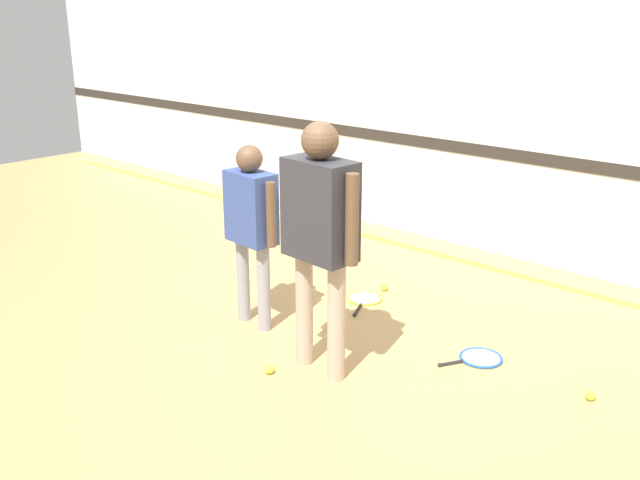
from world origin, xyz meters
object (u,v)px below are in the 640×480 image
(tennis_ball_near_instructor, at_px, (269,369))
(tennis_ball_stray_left, at_px, (590,395))
(person_instructor, at_px, (320,223))
(racket_second_spare, at_px, (479,358))
(tennis_ball_by_spare_racket, at_px, (384,287))
(person_student_left, at_px, (251,217))
(racket_spare_on_floor, at_px, (364,299))

(tennis_ball_near_instructor, distance_m, tennis_ball_stray_left, 2.10)
(tennis_ball_stray_left, bearing_deg, person_instructor, -151.18)
(racket_second_spare, bearing_deg, person_instructor, -12.08)
(racket_second_spare, height_order, tennis_ball_by_spare_racket, tennis_ball_by_spare_racket)
(tennis_ball_near_instructor, distance_m, tennis_ball_by_spare_racket, 1.74)
(person_student_left, height_order, tennis_ball_stray_left, person_student_left)
(person_student_left, xyz_separation_m, racket_spare_on_floor, (0.35, 0.96, -0.87))
(racket_second_spare, distance_m, tennis_ball_by_spare_racket, 1.40)
(racket_spare_on_floor, distance_m, tennis_ball_near_instructor, 1.47)
(person_student_left, distance_m, racket_spare_on_floor, 1.34)
(racket_spare_on_floor, bearing_deg, tennis_ball_stray_left, 55.99)
(person_instructor, height_order, tennis_ball_by_spare_racket, person_instructor)
(tennis_ball_by_spare_racket, bearing_deg, person_instructor, -69.81)
(tennis_ball_near_instructor, bearing_deg, racket_spare_on_floor, 102.32)
(tennis_ball_stray_left, bearing_deg, racket_spare_on_floor, 171.64)
(person_student_left, relative_size, tennis_ball_by_spare_racket, 21.64)
(tennis_ball_by_spare_racket, bearing_deg, racket_spare_on_floor, -90.60)
(person_student_left, height_order, tennis_ball_by_spare_racket, person_student_left)
(person_instructor, distance_m, racket_second_spare, 1.55)
(person_instructor, xyz_separation_m, tennis_ball_near_instructor, (-0.22, -0.27, -1.03))
(person_instructor, xyz_separation_m, tennis_ball_by_spare_racket, (-0.53, 1.44, -1.03))
(person_student_left, height_order, tennis_ball_near_instructor, person_student_left)
(person_instructor, distance_m, tennis_ball_near_instructor, 1.09)
(person_student_left, relative_size, racket_spare_on_floor, 2.59)
(tennis_ball_near_instructor, bearing_deg, tennis_ball_by_spare_racket, 100.26)
(person_instructor, height_order, racket_spare_on_floor, person_instructor)
(person_student_left, relative_size, tennis_ball_near_instructor, 21.64)
(tennis_ball_by_spare_racket, bearing_deg, tennis_ball_stray_left, -15.74)
(racket_second_spare, bearing_deg, racket_spare_on_floor, -74.37)
(person_instructor, height_order, racket_second_spare, person_instructor)
(person_instructor, xyz_separation_m, racket_spare_on_floor, (-0.53, 1.16, -1.05))
(racket_spare_on_floor, bearing_deg, person_student_left, -45.53)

